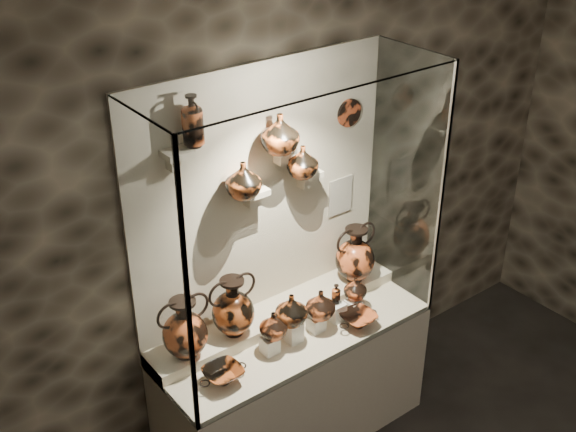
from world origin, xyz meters
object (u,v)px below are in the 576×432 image
Objects in this scene: ovoid_vase_b at (280,133)px; jug_b at (291,310)px; amphora_left at (185,328)px; jug_c at (320,304)px; amphora_right at (355,254)px; ovoid_vase_c at (302,162)px; kylix_left at (223,374)px; jug_a at (273,325)px; ovoid_vase_a at (243,180)px; lekythos_small at (336,293)px; lekythos_tall at (192,118)px; jug_e at (355,288)px; kylix_right at (358,319)px; amphora_mid at (233,306)px.

jug_b is at bearing -103.12° from ovoid_vase_b.
jug_c is at bearing -21.92° from amphora_left.
ovoid_vase_c is (-0.38, 0.06, 0.72)m from amphora_right.
ovoid_vase_b is (-0.10, 0.25, 1.02)m from jug_c.
jug_b reaches higher than kylix_left.
amphora_left is at bearing 172.95° from jug_c.
jug_c is (0.34, -0.01, -0.00)m from jug_a.
ovoid_vase_b is at bearing 86.14° from jug_b.
ovoid_vase_a reaches higher than ovoid_vase_c.
ovoid_vase_b is (0.10, 0.24, 0.97)m from jug_b.
amphora_right reaches higher than lekythos_small.
kylix_left is 1.44× the size of ovoid_vase_c.
lekythos_tall is 0.53m from ovoid_vase_b.
jug_c is 0.30m from jug_e.
amphora_right is 1.71× the size of ovoid_vase_b.
jug_a is 0.39m from kylix_left.
amphora_right is at bearing -6.85° from jug_a.
lekythos_tall is (-0.39, 0.28, 1.16)m from jug_b.
ovoid_vase_b is (-0.24, 0.22, 1.01)m from lekythos_small.
jug_c is at bearing 138.01° from kylix_right.
amphora_mid is 1.94× the size of ovoid_vase_c.
amphora_left is at bearing -158.39° from ovoid_vase_c.
lekythos_tall reaches higher than amphora_mid.
amphora_mid is 1.01m from ovoid_vase_b.
amphora_mid reaches higher than jug_a.
jug_e is at bearing -3.81° from ovoid_vase_a.
amphora_mid is at bearing -156.69° from ovoid_vase_c.
jug_e is 0.57× the size of kylix_right.
amphora_left is at bearing -172.51° from jug_e.
amphora_right is 1.99× the size of ovoid_vase_c.
amphora_left is at bearing -166.50° from lekythos_small.
kylix_left is 1.25m from ovoid_vase_c.
ovoid_vase_b is (-0.55, 0.04, 0.94)m from amphora_right.
jug_c reaches higher than kylix_right.
ovoid_vase_a is at bearing 178.38° from lekythos_small.
amphora_right is 0.37m from lekythos_small.
lekythos_tall is at bearing -175.91° from lekythos_small.
kylix_right is (0.06, -0.14, -0.14)m from lekythos_small.
ovoid_vase_a is 1.08× the size of ovoid_vase_c.
jug_a reaches higher than kylix_right.
jug_c is 0.90× the size of ovoid_vase_a.
ovoid_vase_c reaches higher than amphora_mid.
jug_a is at bearing -123.66° from ovoid_vase_b.
jug_a is 0.85× the size of jug_b.
amphora_left is 0.97× the size of amphora_right.
ovoid_vase_c reaches higher than jug_e.
jug_c is 0.85m from ovoid_vase_c.
lekythos_tall reaches higher than kylix_right.
kylix_left is at bearing -151.48° from lekythos_small.
lekythos_small is at bearing -10.23° from ovoid_vase_a.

